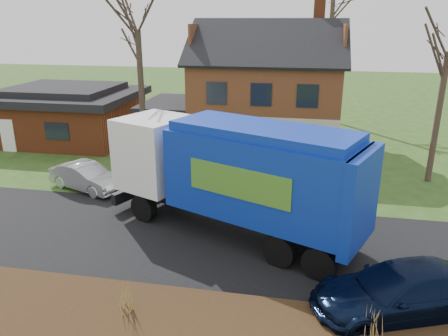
# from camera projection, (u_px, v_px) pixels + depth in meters

# --- Properties ---
(ground) EXTENTS (120.00, 120.00, 0.00)m
(ground) POSITION_uv_depth(u_px,v_px,m) (178.00, 238.00, 17.01)
(ground) COLOR #2B4717
(ground) RESTS_ON ground
(road) EXTENTS (80.00, 7.00, 0.02)m
(road) POSITION_uv_depth(u_px,v_px,m) (178.00, 238.00, 17.00)
(road) COLOR black
(road) RESTS_ON ground
(mulch_verge) EXTENTS (80.00, 3.50, 0.30)m
(mulch_verge) POSITION_uv_depth(u_px,v_px,m) (123.00, 323.00, 12.04)
(mulch_verge) COLOR black
(mulch_verge) RESTS_ON ground
(main_house) EXTENTS (12.95, 8.95, 9.26)m
(main_house) POSITION_uv_depth(u_px,v_px,m) (260.00, 85.00, 28.34)
(main_house) COLOR beige
(main_house) RESTS_ON ground
(ranch_house) EXTENTS (9.80, 8.20, 3.70)m
(ranch_house) POSITION_uv_depth(u_px,v_px,m) (66.00, 113.00, 30.63)
(ranch_house) COLOR brown
(ranch_house) RESTS_ON ground
(garbage_truck) EXTENTS (10.82, 6.75, 4.53)m
(garbage_truck) POSITION_uv_depth(u_px,v_px,m) (237.00, 172.00, 16.55)
(garbage_truck) COLOR black
(garbage_truck) RESTS_ON ground
(silver_sedan) EXTENTS (4.29, 2.78, 1.34)m
(silver_sedan) POSITION_uv_depth(u_px,v_px,m) (86.00, 177.00, 21.65)
(silver_sedan) COLOR #AAAEB2
(silver_sedan) RESTS_ON ground
(navy_wagon) EXTENTS (5.69, 3.91, 1.53)m
(navy_wagon) POSITION_uv_depth(u_px,v_px,m) (401.00, 292.00, 12.40)
(navy_wagon) COLOR black
(navy_wagon) RESTS_ON ground
(tree_front_west) EXTENTS (3.53, 3.53, 10.49)m
(tree_front_west) POSITION_uv_depth(u_px,v_px,m) (136.00, 7.00, 22.20)
(tree_front_west) COLOR #392C22
(tree_front_west) RESTS_ON ground
(grass_clump_mid) EXTENTS (0.37, 0.31, 1.04)m
(grass_clump_mid) POSITION_uv_depth(u_px,v_px,m) (122.00, 294.00, 12.19)
(grass_clump_mid) COLOR #AA964B
(grass_clump_mid) RESTS_ON mulch_verge
(grass_clump_east) EXTENTS (0.35, 0.28, 0.86)m
(grass_clump_east) POSITION_uv_depth(u_px,v_px,m) (374.00, 322.00, 11.22)
(grass_clump_east) COLOR #AA834B
(grass_clump_east) RESTS_ON mulch_verge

